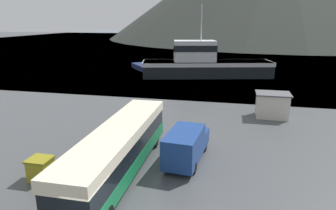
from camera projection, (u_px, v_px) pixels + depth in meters
water_surface at (225, 39)px, 148.12m from camera, size 240.00×240.00×0.00m
tour_bus at (119, 148)px, 18.19m from camera, size 2.57×12.99×3.06m
delivery_van at (186, 144)px, 20.03m from camera, size 2.51×5.84×2.31m
fishing_boat at (204, 64)px, 50.20m from camera, size 22.11×10.22×11.72m
storage_bin at (41, 169)px, 17.85m from camera, size 1.33×1.27×1.37m
dock_kiosk at (272, 105)px, 29.29m from camera, size 3.26×2.46×2.43m
small_boat at (144, 67)px, 57.07m from camera, size 6.63×7.75×0.96m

